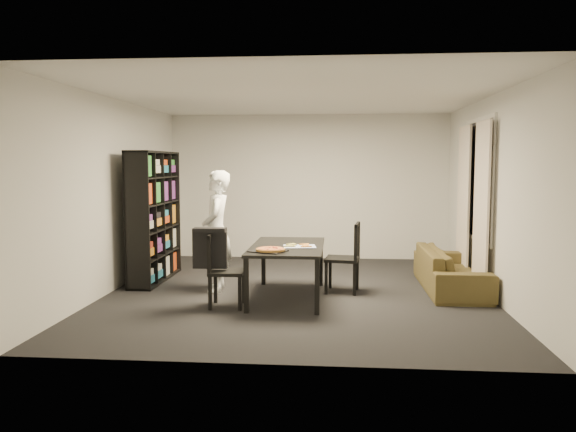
# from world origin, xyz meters

# --- Properties ---
(room) EXTENTS (5.01, 5.51, 2.61)m
(room) POSITION_xyz_m (0.00, 0.00, 1.30)
(room) COLOR black
(room) RESTS_ON ground
(window_pane) EXTENTS (0.02, 1.40, 1.60)m
(window_pane) POSITION_xyz_m (2.48, 0.60, 1.50)
(window_pane) COLOR black
(window_pane) RESTS_ON room
(window_frame) EXTENTS (0.03, 1.52, 1.72)m
(window_frame) POSITION_xyz_m (2.48, 0.60, 1.50)
(window_frame) COLOR white
(window_frame) RESTS_ON room
(curtain_left) EXTENTS (0.03, 0.70, 2.25)m
(curtain_left) POSITION_xyz_m (2.40, 0.08, 1.15)
(curtain_left) COLOR beige
(curtain_left) RESTS_ON room
(curtain_right) EXTENTS (0.03, 0.70, 2.25)m
(curtain_right) POSITION_xyz_m (2.40, 1.12, 1.15)
(curtain_right) COLOR beige
(curtain_right) RESTS_ON room
(bookshelf) EXTENTS (0.35, 1.50, 1.90)m
(bookshelf) POSITION_xyz_m (-2.16, 0.60, 0.95)
(bookshelf) COLOR black
(bookshelf) RESTS_ON room
(dining_table) EXTENTS (0.91, 1.63, 0.68)m
(dining_table) POSITION_xyz_m (-0.11, -0.34, 0.62)
(dining_table) COLOR black
(dining_table) RESTS_ON room
(chair_left) EXTENTS (0.43, 0.43, 0.89)m
(chair_left) POSITION_xyz_m (-0.88, -0.84, 0.51)
(chair_left) COLOR black
(chair_left) RESTS_ON room
(chair_right) EXTENTS (0.49, 0.49, 0.94)m
(chair_right) POSITION_xyz_m (0.69, 0.05, 0.54)
(chair_right) COLOR black
(chair_right) RESTS_ON room
(draped_jacket) EXTENTS (0.41, 0.19, 0.49)m
(draped_jacket) POSITION_xyz_m (-1.00, -0.84, 0.73)
(draped_jacket) COLOR black
(draped_jacket) RESTS_ON chair_left
(person) EXTENTS (0.47, 0.64, 1.63)m
(person) POSITION_xyz_m (-1.10, 0.02, 0.82)
(person) COLOR white
(person) RESTS_ON room
(baking_tray) EXTENTS (0.49, 0.45, 0.01)m
(baking_tray) POSITION_xyz_m (-0.30, -0.85, 0.69)
(baking_tray) COLOR black
(baking_tray) RESTS_ON dining_table
(pepperoni_pizza) EXTENTS (0.35, 0.35, 0.03)m
(pepperoni_pizza) POSITION_xyz_m (-0.26, -0.86, 0.71)
(pepperoni_pizza) COLOR #9E6C2E
(pepperoni_pizza) RESTS_ON dining_table
(kitchen_towel) EXTENTS (0.43, 0.35, 0.01)m
(kitchen_towel) POSITION_xyz_m (0.06, -0.44, 0.69)
(kitchen_towel) COLOR white
(kitchen_towel) RESTS_ON dining_table
(pizza_slices) EXTENTS (0.40, 0.35, 0.01)m
(pizza_slices) POSITION_xyz_m (0.03, -0.41, 0.70)
(pizza_slices) COLOR #DD9245
(pizza_slices) RESTS_ON dining_table
(sofa) EXTENTS (0.75, 1.92, 0.56)m
(sofa) POSITION_xyz_m (2.09, 0.33, 0.28)
(sofa) COLOR #43331B
(sofa) RESTS_ON room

